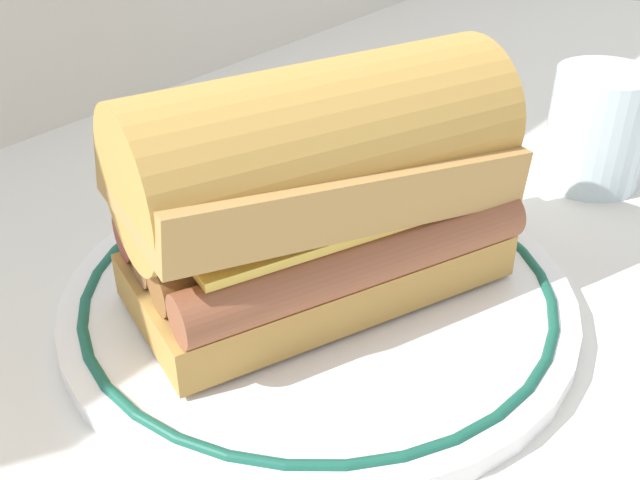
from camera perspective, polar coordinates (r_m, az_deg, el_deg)
The scene contains 4 objects.
ground_plane at distance 0.47m, azimuth 2.09°, elevation -3.19°, with size 1.50×1.50×0.00m, color silver.
plate at distance 0.44m, azimuth 0.00°, elevation -4.06°, with size 0.29×0.29×0.01m.
sausage_sandwich at distance 0.41m, azimuth 0.00°, elevation 4.00°, with size 0.23×0.17×0.13m.
drinking_glass at distance 0.60m, azimuth 19.99°, elevation 7.41°, with size 0.07×0.07×0.09m.
Camera 1 is at (-0.30, -0.23, 0.27)m, focal length 42.72 mm.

